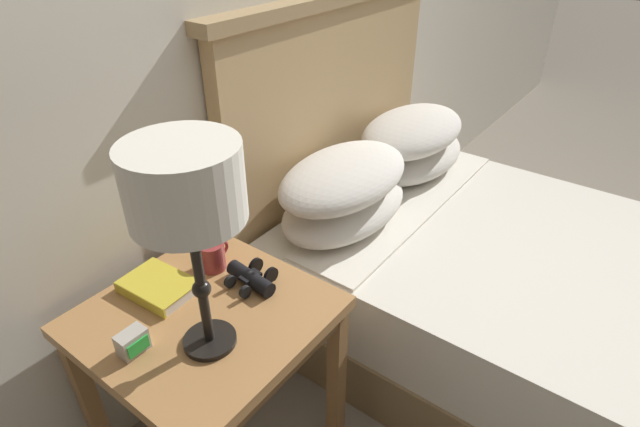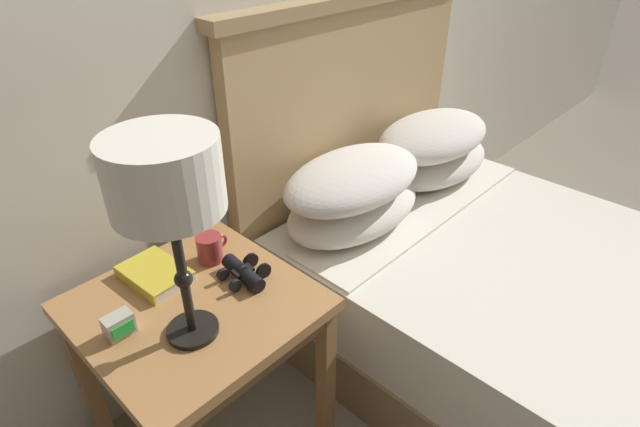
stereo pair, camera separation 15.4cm
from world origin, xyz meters
name	(u,v)px [view 1 (the left image)]	position (x,y,z in m)	size (l,w,h in m)	color
nightstand	(208,334)	(-0.57, 0.64, 0.54)	(0.58, 0.58, 0.62)	#AD7A47
bed	(511,284)	(0.42, 0.10, 0.32)	(1.32, 1.97, 1.26)	olive
table_lamp	(185,190)	(-0.63, 0.55, 1.05)	(0.24, 0.24, 0.53)	black
book_on_nightstand	(158,287)	(-0.59, 0.80, 0.64)	(0.15, 0.21, 0.03)	silver
binoculars_pair	(251,278)	(-0.41, 0.61, 0.64)	(0.14, 0.16, 0.05)	black
coffee_mug	(213,256)	(-0.42, 0.76, 0.66)	(0.10, 0.08, 0.08)	#993333
alarm_clock	(133,342)	(-0.76, 0.67, 0.65)	(0.07, 0.05, 0.06)	#B7B2A8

